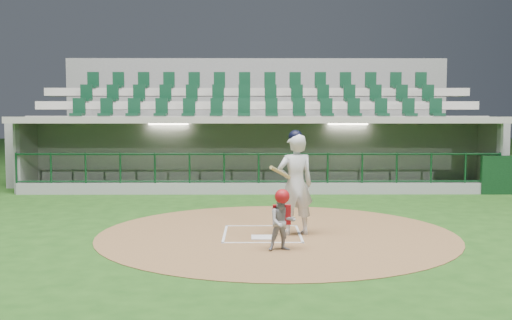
{
  "coord_description": "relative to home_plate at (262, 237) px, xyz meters",
  "views": [
    {
      "loc": [
        -0.19,
        -11.63,
        2.3
      ],
      "look_at": [
        -0.1,
        2.6,
        1.3
      ],
      "focal_mm": 40.0,
      "sensor_mm": 36.0,
      "label": 1
    }
  ],
  "objects": [
    {
      "name": "ground",
      "position": [
        0.0,
        0.7,
        -0.02
      ],
      "size": [
        120.0,
        120.0,
        0.0
      ],
      "primitive_type": "plane",
      "color": "#1B4212",
      "rests_on": "ground"
    },
    {
      "name": "dirt_circle",
      "position": [
        0.3,
        0.5,
        -0.02
      ],
      "size": [
        7.2,
        7.2,
        0.01
      ],
      "primitive_type": "cylinder",
      "color": "brown",
      "rests_on": "ground"
    },
    {
      "name": "home_plate",
      "position": [
        0.0,
        0.0,
        0.0
      ],
      "size": [
        0.43,
        0.43,
        0.02
      ],
      "primitive_type": "cube",
      "color": "silver",
      "rests_on": "dirt_circle"
    },
    {
      "name": "batter_box_chalk",
      "position": [
        0.0,
        0.4,
        -0.0
      ],
      "size": [
        1.55,
        1.8,
        0.01
      ],
      "color": "white",
      "rests_on": "ground"
    },
    {
      "name": "dugout_structure",
      "position": [
        0.05,
        8.52,
        0.94
      ],
      "size": [
        16.4,
        3.7,
        3.0
      ],
      "color": "slate",
      "rests_on": "ground"
    },
    {
      "name": "seating_deck",
      "position": [
        0.0,
        11.61,
        1.4
      ],
      "size": [
        17.0,
        6.72,
        5.15
      ],
      "color": "gray",
      "rests_on": "ground"
    },
    {
      "name": "batter",
      "position": [
        0.66,
        0.33,
        1.02
      ],
      "size": [
        0.95,
        0.96,
        2.09
      ],
      "color": "silver",
      "rests_on": "dirt_circle"
    },
    {
      "name": "catcher",
      "position": [
        0.33,
        -1.05,
        0.53
      ],
      "size": [
        0.55,
        0.46,
        1.08
      ],
      "color": "#949499",
      "rests_on": "dirt_circle"
    }
  ]
}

